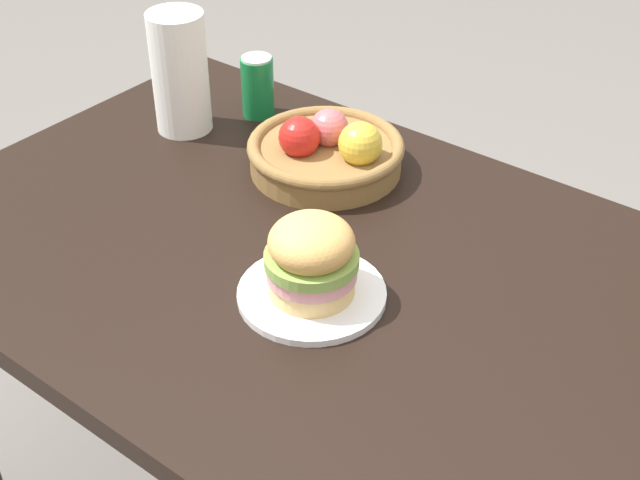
# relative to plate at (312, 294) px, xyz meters

# --- Properties ---
(dining_table) EXTENTS (1.40, 0.90, 0.75)m
(dining_table) POSITION_rel_plate_xyz_m (-0.05, 0.08, -0.11)
(dining_table) COLOR black
(dining_table) RESTS_ON ground_plane
(plate) EXTENTS (0.23, 0.23, 0.01)m
(plate) POSITION_rel_plate_xyz_m (0.00, 0.00, 0.00)
(plate) COLOR white
(plate) RESTS_ON dining_table
(sandwich) EXTENTS (0.14, 0.14, 0.13)m
(sandwich) POSITION_rel_plate_xyz_m (-0.00, 0.00, 0.07)
(sandwich) COLOR #E5BC75
(sandwich) RESTS_ON plate
(soda_can) EXTENTS (0.07, 0.07, 0.13)m
(soda_can) POSITION_rel_plate_xyz_m (-0.45, 0.40, 0.06)
(soda_can) COLOR #147238
(soda_can) RESTS_ON dining_table
(fruit_basket) EXTENTS (0.29, 0.29, 0.12)m
(fruit_basket) POSITION_rel_plate_xyz_m (-0.21, 0.31, 0.04)
(fruit_basket) COLOR olive
(fruit_basket) RESTS_ON dining_table
(paper_towel_roll) EXTENTS (0.11, 0.11, 0.24)m
(paper_towel_roll) POSITION_rel_plate_xyz_m (-0.53, 0.26, 0.11)
(paper_towel_roll) COLOR white
(paper_towel_roll) RESTS_ON dining_table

